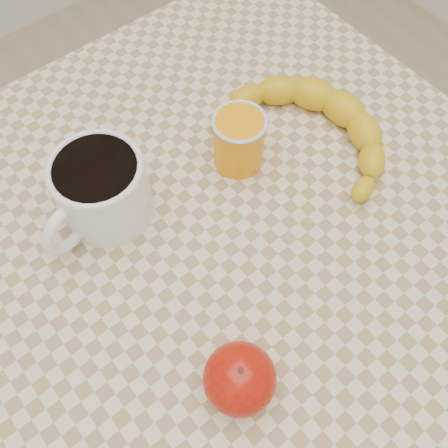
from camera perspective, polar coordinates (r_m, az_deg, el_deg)
ground at (r=1.33m, az=0.00°, el=-16.44°), size 3.00×3.00×0.00m
table at (r=0.70m, az=0.00°, el=-4.24°), size 0.80×0.80×0.75m
coffee_mug at (r=0.61m, az=-13.97°, el=3.87°), size 0.17×0.14×0.10m
orange_juice_glass at (r=0.65m, az=1.71°, el=9.53°), size 0.07×0.07×0.08m
apple at (r=0.53m, az=1.80°, el=-17.24°), size 0.09×0.09×0.07m
banana at (r=0.70m, az=9.92°, el=10.63°), size 0.27×0.34×0.05m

